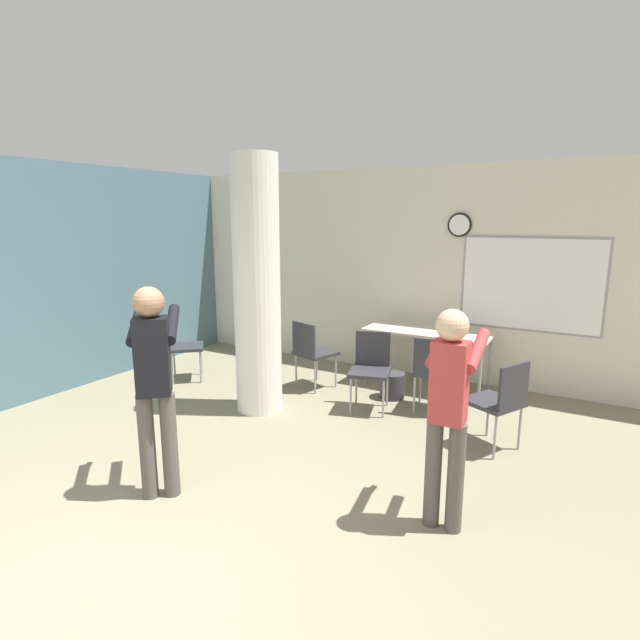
% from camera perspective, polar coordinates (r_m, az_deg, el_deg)
% --- Properties ---
extents(ground_plane, '(24.00, 24.00, 0.00)m').
position_cam_1_polar(ground_plane, '(3.47, -24.56, -27.76)').
color(ground_plane, gray).
extents(wall_left_accent, '(0.12, 7.00, 2.80)m').
position_cam_1_polar(wall_left_accent, '(7.06, -25.95, 4.44)').
color(wall_left_accent, slate).
rests_on(wall_left_accent, ground_plane).
extents(wall_back, '(8.00, 0.15, 2.80)m').
position_cam_1_polar(wall_back, '(6.94, 10.42, 5.32)').
color(wall_back, beige).
rests_on(wall_back, ground_plane).
extents(support_pillar, '(0.51, 0.51, 2.80)m').
position_cam_1_polar(support_pillar, '(5.48, -7.23, 3.75)').
color(support_pillar, silver).
rests_on(support_pillar, ground_plane).
extents(folding_table, '(1.56, 0.66, 0.74)m').
position_cam_1_polar(folding_table, '(6.47, 12.26, -1.62)').
color(folding_table, beige).
rests_on(folding_table, ground_plane).
extents(bottle_on_table, '(0.08, 0.08, 0.24)m').
position_cam_1_polar(bottle_on_table, '(6.48, 14.70, -0.38)').
color(bottle_on_table, '#4C3319').
rests_on(bottle_on_table, folding_table).
extents(waste_bin, '(0.30, 0.30, 0.31)m').
position_cam_1_polar(waste_bin, '(6.13, 8.27, -7.41)').
color(waste_bin, '#38383D').
rests_on(waste_bin, ground_plane).
extents(chair_table_right, '(0.50, 0.50, 0.87)m').
position_cam_1_polar(chair_table_right, '(5.67, 12.83, -5.39)').
color(chair_table_right, '#2D2D33').
rests_on(chair_table_right, ground_plane).
extents(chair_by_left_wall, '(0.62, 0.62, 0.87)m').
position_cam_1_polar(chair_by_left_wall, '(6.87, -15.67, -2.54)').
color(chair_by_left_wall, '#2D2D33').
rests_on(chair_by_left_wall, ground_plane).
extents(chair_table_front, '(0.54, 0.54, 0.87)m').
position_cam_1_polar(chair_table_front, '(5.67, 5.83, -5.15)').
color(chair_table_front, '#2D2D33').
rests_on(chair_table_front, ground_plane).
extents(chair_mid_room, '(0.59, 0.59, 0.87)m').
position_cam_1_polar(chair_mid_room, '(4.93, 19.88, -8.43)').
color(chair_mid_room, '#2D2D33').
rests_on(chair_mid_room, ground_plane).
extents(chair_table_left, '(0.55, 0.55, 0.87)m').
position_cam_1_polar(chair_table_left, '(6.29, -0.95, -3.39)').
color(chair_table_left, '#2D2D33').
rests_on(chair_table_left, ground_plane).
extents(person_playing_front, '(0.62, 0.65, 1.66)m').
position_cam_1_polar(person_playing_front, '(3.98, -18.44, -6.06)').
color(person_playing_front, '#514C47').
rests_on(person_playing_front, ground_plane).
extents(person_playing_side, '(0.35, 0.62, 1.57)m').
position_cam_1_polar(person_playing_side, '(3.52, 14.52, -9.08)').
color(person_playing_side, '#514C47').
rests_on(person_playing_side, ground_plane).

